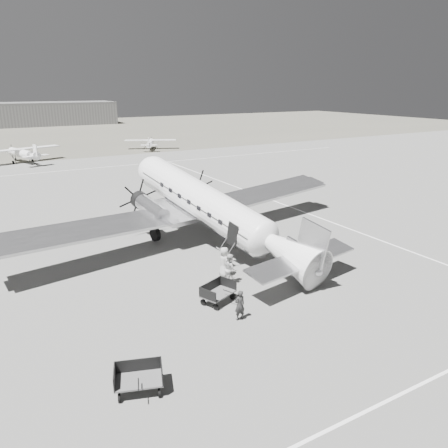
{
  "coord_description": "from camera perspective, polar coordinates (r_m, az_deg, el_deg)",
  "views": [
    {
      "loc": [
        -13.69,
        -22.67,
        11.14
      ],
      "look_at": [
        0.3,
        1.87,
        2.2
      ],
      "focal_mm": 35.0,
      "sensor_mm": 36.0,
      "label": 1
    }
  ],
  "objects": [
    {
      "name": "ground",
      "position": [
        28.73,
        1.34,
        -5.26
      ],
      "size": [
        260.0,
        260.0,
        0.0
      ],
      "primitive_type": "plane",
      "color": "slate",
      "rests_on": "ground"
    },
    {
      "name": "taxi_line_near",
      "position": [
        19.66,
        24.09,
        -18.69
      ],
      "size": [
        60.0,
        0.15,
        0.01
      ],
      "primitive_type": "cube",
      "color": "white",
      "rests_on": "ground"
    },
    {
      "name": "taxi_line_right",
      "position": [
        36.02,
        17.94,
        -1.33
      ],
      "size": [
        0.15,
        80.0,
        0.01
      ],
      "primitive_type": "cube",
      "color": "white",
      "rests_on": "ground"
    },
    {
      "name": "taxi_line_horizon",
      "position": [
        65.1,
        -17.22,
        6.94
      ],
      "size": [
        90.0,
        0.15,
        0.01
      ],
      "primitive_type": "cube",
      "color": "white",
      "rests_on": "ground"
    },
    {
      "name": "grass_infield",
      "position": [
        118.98,
        -23.37,
        10.8
      ],
      "size": [
        260.0,
        90.0,
        0.01
      ],
      "primitive_type": "cube",
      "color": "#59564B",
      "rests_on": "ground"
    },
    {
      "name": "hangar_main",
      "position": [
        144.1,
        -22.81,
        13.13
      ],
      "size": [
        42.0,
        14.0,
        6.6
      ],
      "color": "slate",
      "rests_on": "ground"
    },
    {
      "name": "dc3_airliner",
      "position": [
        31.14,
        -1.82,
        1.97
      ],
      "size": [
        32.23,
        25.01,
        5.55
      ],
      "primitive_type": null,
      "rotation": [
        0.0,
        0.0,
        0.18
      ],
      "color": "#BDBDBF",
      "rests_on": "ground"
    },
    {
      "name": "light_plane_left",
      "position": [
        73.27,
        -24.8,
        8.2
      ],
      "size": [
        14.25,
        12.78,
        2.47
      ],
      "primitive_type": null,
      "rotation": [
        0.0,
        0.0,
        0.31
      ],
      "color": "white",
      "rests_on": "ground"
    },
    {
      "name": "light_plane_right",
      "position": [
        82.71,
        -9.6,
        10.28
      ],
      "size": [
        11.77,
        10.88,
        1.96
      ],
      "primitive_type": null,
      "rotation": [
        0.0,
        0.0,
        -0.42
      ],
      "color": "white",
      "rests_on": "ground"
    },
    {
      "name": "baggage_cart_near",
      "position": [
        23.68,
        -0.77,
        -9.02
      ],
      "size": [
        2.31,
        2.0,
        1.09
      ],
      "primitive_type": null,
      "rotation": [
        0.0,
        0.0,
        0.4
      ],
      "color": "#545454",
      "rests_on": "ground"
    },
    {
      "name": "baggage_cart_far",
      "position": [
        17.83,
        -11.08,
        -19.3
      ],
      "size": [
        2.24,
        1.89,
        1.08
      ],
      "primitive_type": null,
      "rotation": [
        0.0,
        0.0,
        -0.32
      ],
      "color": "#545454",
      "rests_on": "ground"
    },
    {
      "name": "ground_crew",
      "position": [
        21.98,
        2.06,
        -10.54
      ],
      "size": [
        0.58,
        0.38,
        1.58
      ],
      "primitive_type": "imported",
      "rotation": [
        0.0,
        0.0,
        3.13
      ],
      "color": "#292929",
      "rests_on": "ground"
    },
    {
      "name": "ramp_agent",
      "position": [
        25.7,
        0.82,
        -5.86
      ],
      "size": [
        0.97,
        1.09,
        1.85
      ],
      "primitive_type": "imported",
      "rotation": [
        0.0,
        0.0,
        1.22
      ],
      "color": "#B5B5B2",
      "rests_on": "ground"
    },
    {
      "name": "passenger",
      "position": [
        26.53,
        0.02,
        -5.01
      ],
      "size": [
        0.69,
        0.98,
        1.91
      ],
      "primitive_type": "imported",
      "rotation": [
        0.0,
        0.0,
        1.48
      ],
      "color": "#AEAEAC",
      "rests_on": "ground"
    }
  ]
}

